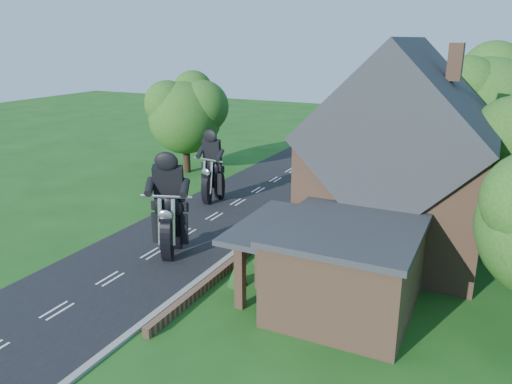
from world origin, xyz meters
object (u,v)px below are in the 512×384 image
at_px(house, 399,165).
at_px(motorcycle_lead, 172,240).
at_px(garden_wall, 273,231).
at_px(motorcycle_follow, 213,191).
at_px(annex, 343,266).

relative_size(house, motorcycle_lead, 6.11).
xyz_separation_m(garden_wall, motorcycle_follow, (-5.78, 3.38, 0.51)).
distance_m(garden_wall, motorcycle_lead, 5.77).
relative_size(house, motorcycle_follow, 6.68).
distance_m(garden_wall, annex, 8.19).
height_order(garden_wall, motorcycle_lead, motorcycle_lead).
bearing_deg(garden_wall, motorcycle_lead, -125.17).
height_order(house, annex, house).
bearing_deg(annex, house, 84.76).
xyz_separation_m(garden_wall, house, (6.19, 1.00, 4.14)).
bearing_deg(motorcycle_follow, motorcycle_lead, 113.39).
height_order(garden_wall, house, house).
xyz_separation_m(annex, motorcycle_lead, (-8.88, 1.11, -0.99)).
height_order(garden_wall, motorcycle_follow, motorcycle_follow).
relative_size(annex, motorcycle_follow, 4.60).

